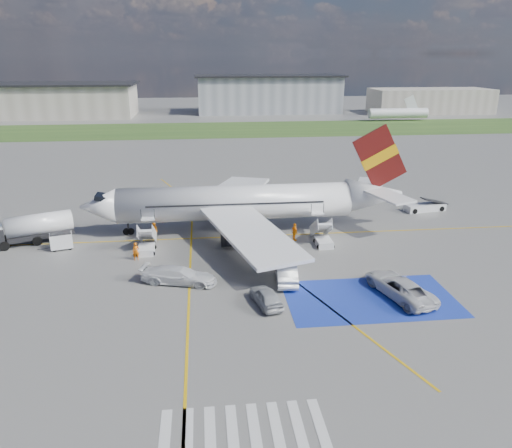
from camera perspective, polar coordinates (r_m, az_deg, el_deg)
The scene contains 23 objects.
ground at distance 44.47m, azimuth -1.12°, elevation -6.82°, with size 400.00×400.00×0.00m, color #60605E.
grass_strip at distance 136.34m, azimuth -4.80°, elevation 10.69°, with size 400.00×30.00×0.01m, color #2D4C1E.
taxiway_line_main at distance 55.50m, azimuth -2.24°, elevation -1.46°, with size 120.00×0.20×0.01m, color gold.
taxiway_line_cross at distance 35.63m, azimuth -7.89°, elevation -14.09°, with size 0.20×60.00×0.01m, color gold.
taxiway_line_diag at distance 55.50m, azimuth -2.24°, elevation -1.46°, with size 0.20×60.00×0.01m, color gold.
staging_box at distance 42.95m, azimuth 12.94°, elevation -8.32°, with size 14.00×8.00×0.01m, color #1B34A7.
crosswalk at distance 29.25m, azimuth -1.46°, elevation -22.38°, with size 9.00×4.00×0.01m.
terminal_west at distance 178.12m, azimuth -23.65°, elevation 12.76°, with size 60.00×22.00×10.00m, color #A1998B.
terminal_centre at distance 176.99m, azimuth 1.44°, elevation 14.57°, with size 48.00×18.00×12.00m, color gray.
terminal_east at distance 186.00m, azimuth 19.26°, elevation 13.16°, with size 40.00×16.00×8.00m, color #A1998B.
airliner at distance 56.44m, azimuth -0.90°, elevation 2.52°, with size 36.81×32.95×11.92m.
airstairs_fwd at distance 52.43m, azimuth -12.41°, elevation -2.44°, with size 1.90×5.20×3.60m.
airstairs_aft at distance 53.56m, azimuth 7.66°, elevation -1.69°, with size 1.90×5.20×3.60m.
fuel_tanker at distance 58.48m, azimuth -24.57°, elevation -0.80°, with size 9.27×5.74×3.10m.
gpu_cart at distance 55.58m, azimuth -21.35°, elevation -1.88°, with size 2.46×1.91×1.81m.
belt_loader at distance 68.21m, azimuth 18.76°, elevation 1.80°, with size 5.85×2.86×1.70m.
car_silver_a at distance 40.64m, azimuth 1.17°, elevation -8.29°, with size 1.72×4.29×1.46m, color #A6A8AC.
car_silver_b at distance 44.61m, azimuth 3.48°, elevation -5.57°, with size 1.79×5.14×1.69m, color silver.
van_white_a at distance 43.62m, azimuth 16.10°, elevation -6.59°, with size 2.65×5.74×2.15m, color silver.
van_white_b at distance 44.67m, azimuth -8.83°, elevation -5.53°, with size 2.07×5.08×1.99m, color white.
crew_fwd at distance 50.40m, azimuth -13.56°, elevation -3.06°, with size 0.66×0.43×1.82m, color orange.
crew_nose at distance 55.76m, azimuth -11.57°, elevation -0.75°, with size 0.89×0.69×1.83m, color orange.
crew_aft at distance 54.20m, azimuth 4.44°, elevation -0.91°, with size 1.15×0.48×1.96m, color orange.
Camera 1 is at (-3.51, -39.92, 19.29)m, focal length 35.00 mm.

